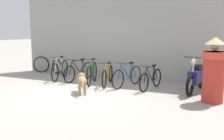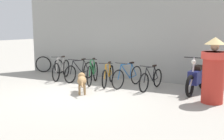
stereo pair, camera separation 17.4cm
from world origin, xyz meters
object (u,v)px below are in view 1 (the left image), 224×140
(bicycle_3, at_px, (108,75))
(bicycle_4, at_px, (127,76))
(person_in_robes, at_px, (214,70))
(spare_tire_right, at_px, (57,67))
(spare_tire_left, at_px, (41,64))
(bicycle_5, at_px, (151,79))
(bicycle_2, at_px, (92,73))
(bicycle_0, at_px, (60,70))
(bicycle_1, at_px, (79,72))
(motorcycle, at_px, (196,77))
(stray_dog, at_px, (82,80))

(bicycle_3, bearing_deg, bicycle_4, 79.79)
(person_in_robes, bearing_deg, bicycle_3, -1.59)
(spare_tire_right, bearing_deg, spare_tire_left, -179.04)
(bicycle_5, distance_m, spare_tire_right, 4.58)
(bicycle_2, distance_m, spare_tire_left, 3.35)
(spare_tire_right, bearing_deg, bicycle_0, -48.04)
(bicycle_0, relative_size, bicycle_2, 1.03)
(bicycle_3, bearing_deg, bicycle_0, -108.42)
(bicycle_1, xyz_separation_m, bicycle_2, (0.69, -0.24, 0.03))
(bicycle_2, distance_m, bicycle_5, 2.12)
(bicycle_3, height_order, motorcycle, motorcycle)
(bicycle_1, height_order, spare_tire_right, bicycle_1)
(motorcycle, bearing_deg, spare_tire_right, -91.22)
(spare_tire_right, bearing_deg, motorcycle, -8.36)
(person_in_robes, bearing_deg, spare_tire_right, -5.53)
(bicycle_4, height_order, motorcycle, motorcycle)
(bicycle_3, distance_m, spare_tire_left, 3.90)
(bicycle_4, relative_size, person_in_robes, 0.96)
(bicycle_3, bearing_deg, bicycle_5, 75.30)
(bicycle_2, xyz_separation_m, stray_dog, (0.40, -1.31, 0.01))
(bicycle_0, distance_m, bicycle_1, 0.79)
(bicycle_0, relative_size, spare_tire_left, 2.37)
(bicycle_2, bearing_deg, bicycle_5, 72.49)
(bicycle_4, bearing_deg, bicycle_1, -82.06)
(bicycle_1, xyz_separation_m, bicycle_4, (1.98, -0.16, 0.00))
(spare_tire_left, bearing_deg, bicycle_5, -11.61)
(bicycle_2, relative_size, bicycle_4, 0.99)
(bicycle_1, bearing_deg, bicycle_2, 75.69)
(motorcycle, height_order, spare_tire_left, motorcycle)
(bicycle_0, xyz_separation_m, bicycle_3, (2.07, -0.15, -0.04))
(bicycle_0, height_order, stray_dog, bicycle_0)
(motorcycle, distance_m, stray_dog, 3.44)
(bicycle_0, bearing_deg, motorcycle, 75.24)
(bicycle_5, xyz_separation_m, spare_tire_left, (-5.27, 1.08, 0.02))
(motorcycle, relative_size, stray_dog, 2.17)
(bicycle_5, distance_m, spare_tire_left, 5.38)
(bicycle_1, xyz_separation_m, spare_tire_left, (-2.47, 0.86, 0.01))
(bicycle_5, bearing_deg, bicycle_2, -81.01)
(bicycle_1, bearing_deg, bicycle_5, 90.57)
(motorcycle, bearing_deg, bicycle_2, -78.41)
(bicycle_3, relative_size, bicycle_5, 1.06)
(bicycle_2, relative_size, person_in_robes, 0.95)
(bicycle_3, xyz_separation_m, bicycle_4, (0.70, 0.05, 0.02))
(bicycle_2, bearing_deg, stray_dog, -1.23)
(spare_tire_left, relative_size, spare_tire_right, 1.15)
(stray_dog, bearing_deg, motorcycle, -96.59)
(bicycle_2, relative_size, bicycle_3, 0.98)
(bicycle_3, bearing_deg, bicycle_2, -101.66)
(bicycle_4, height_order, spare_tire_left, bicycle_4)
(spare_tire_left, height_order, spare_tire_right, spare_tire_left)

